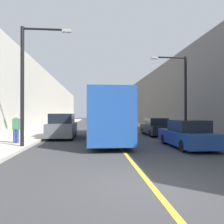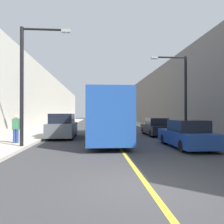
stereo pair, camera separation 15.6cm
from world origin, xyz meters
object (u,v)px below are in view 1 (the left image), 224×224
bus (105,116)px  street_lamp_right (182,90)px  car_right_mid (156,128)px  car_right_near (187,135)px  street_lamp_left (27,77)px  parked_suv_left (62,127)px  pedestrian (16,128)px

bus → street_lamp_right: street_lamp_right is taller
car_right_mid → street_lamp_right: bearing=-69.7°
car_right_near → street_lamp_left: street_lamp_left is taller
car_right_near → street_lamp_left: 9.54m
parked_suv_left → pedestrian: bearing=-119.4°
street_lamp_left → street_lamp_right: street_lamp_left is taller
bus → pedestrian: (-5.55, -3.07, -0.73)m
bus → street_lamp_left: 6.64m
parked_suv_left → street_lamp_right: (9.11, -1.59, 2.85)m
bus → parked_suv_left: (-3.33, 0.87, -0.88)m
bus → street_lamp_left: bearing=-136.0°
parked_suv_left → street_lamp_right: 9.67m
parked_suv_left → car_right_near: parked_suv_left is taller
parked_suv_left → street_lamp_right: street_lamp_right is taller
parked_suv_left → pedestrian: size_ratio=2.70×
bus → pedestrian: bearing=-151.0°
parked_suv_left → car_right_near: size_ratio=0.97×
car_right_near → car_right_mid: size_ratio=1.05×
parked_suv_left → street_lamp_left: 6.17m
car_right_near → car_right_mid: bearing=88.3°
bus → parked_suv_left: 3.55m
pedestrian → car_right_near: bearing=-8.9°
parked_suv_left → car_right_near: bearing=-35.3°
car_right_near → pedestrian: size_ratio=2.78×
car_right_near → car_right_mid: (0.21, 6.95, -0.01)m
pedestrian → street_lamp_right: bearing=11.7°
car_right_near → car_right_mid: 6.95m
car_right_mid → car_right_near: bearing=-91.7°
car_right_mid → street_lamp_right: size_ratio=0.75×
parked_suv_left → street_lamp_right: size_ratio=0.76×
parked_suv_left → car_right_near: 9.52m
car_right_mid → bus: bearing=-153.5°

